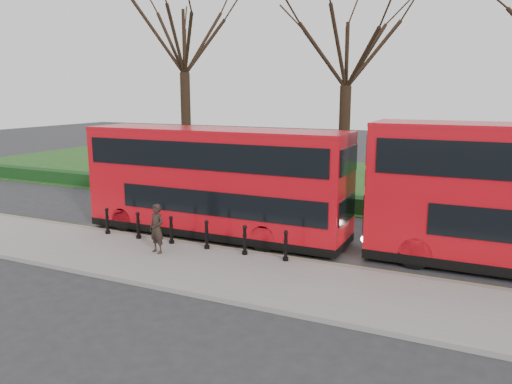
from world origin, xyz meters
The scene contains 12 objects.
ground centered at (0.00, 0.00, 0.00)m, with size 120.00×120.00×0.00m, color #28282B.
pavement centered at (0.00, -3.00, 0.07)m, with size 60.00×4.00×0.15m, color gray.
kerb centered at (0.00, -1.00, 0.07)m, with size 60.00×0.25×0.16m, color slate.
grass_verge centered at (0.00, 15.00, 0.03)m, with size 60.00×18.00×0.06m, color #1E4B19.
hedge centered at (0.00, 6.80, 0.40)m, with size 60.00×0.90×0.80m, color black.
yellow_line_outer centered at (0.00, -0.70, 0.01)m, with size 60.00×0.10×0.01m, color yellow.
yellow_line_inner centered at (0.00, -0.50, 0.01)m, with size 60.00×0.10×0.01m, color yellow.
tree_left centered at (-8.00, 10.00, 9.10)m, with size 8.01×8.01×12.51m.
tree_mid centered at (2.00, 10.00, 7.99)m, with size 7.04×7.04×10.99m.
bollard_row centered at (-0.62, -1.35, 0.65)m, with size 7.81×0.15×1.00m.
bus_lead centered at (-0.71, 0.75, 2.17)m, with size 10.82×2.49×4.31m.
pedestrian centered at (-1.19, -2.48, 1.03)m, with size 0.64×0.42×1.75m, color black.
Camera 1 is at (9.12, -16.24, 5.72)m, focal length 35.00 mm.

